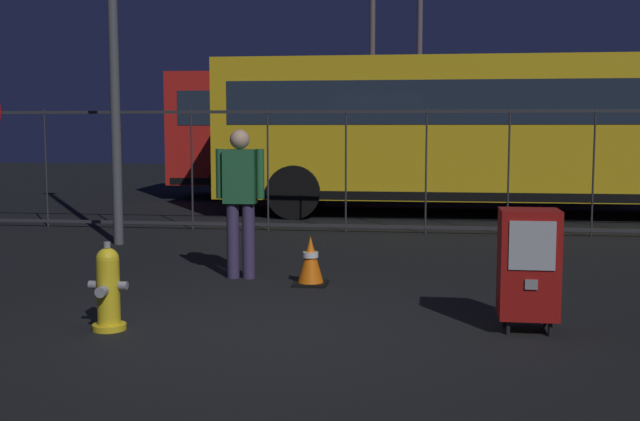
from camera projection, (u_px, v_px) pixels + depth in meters
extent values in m
plane|color=black|center=(264.00, 334.00, 6.45)|extent=(60.00, 60.00, 0.00)
cylinder|color=yellow|center=(109.00, 327.00, 6.58)|extent=(0.28, 0.28, 0.05)
cylinder|color=yellow|center=(108.00, 292.00, 6.55)|extent=(0.19, 0.19, 0.55)
sphere|color=yellow|center=(107.00, 259.00, 6.52)|extent=(0.19, 0.19, 0.19)
cylinder|color=gray|center=(107.00, 245.00, 6.51)|extent=(0.06, 0.06, 0.05)
cylinder|color=gray|center=(102.00, 292.00, 6.41)|extent=(0.09, 0.08, 0.09)
cylinder|color=gray|center=(93.00, 285.00, 6.56)|extent=(0.07, 0.07, 0.07)
cylinder|color=gray|center=(123.00, 286.00, 6.53)|extent=(0.07, 0.07, 0.07)
cylinder|color=black|center=(508.00, 328.00, 6.42)|extent=(0.04, 0.04, 0.12)
cylinder|color=black|center=(550.00, 329.00, 6.37)|extent=(0.04, 0.04, 0.12)
cylinder|color=black|center=(505.00, 319.00, 6.69)|extent=(0.04, 0.04, 0.12)
cylinder|color=black|center=(545.00, 321.00, 6.65)|extent=(0.04, 0.04, 0.12)
cube|color=#9E1411|center=(528.00, 264.00, 6.48)|extent=(0.48, 0.40, 0.90)
cube|color=#B2B7BF|center=(532.00, 246.00, 6.26)|extent=(0.36, 0.01, 0.40)
cube|color=gray|center=(531.00, 285.00, 6.29)|extent=(0.10, 0.02, 0.08)
cylinder|color=#382D51|center=(233.00, 241.00, 8.82)|extent=(0.14, 0.14, 0.85)
cylinder|color=#382D51|center=(249.00, 241.00, 8.80)|extent=(0.14, 0.14, 0.85)
cube|color=#1E5933|center=(240.00, 176.00, 8.73)|extent=(0.36, 0.20, 0.60)
sphere|color=tan|center=(240.00, 139.00, 8.69)|extent=(0.22, 0.22, 0.22)
cylinder|color=#1E5933|center=(220.00, 173.00, 8.76)|extent=(0.09, 0.09, 0.55)
cylinder|color=#1E5933|center=(260.00, 174.00, 8.70)|extent=(0.09, 0.09, 0.55)
cube|color=black|center=(311.00, 283.00, 8.47)|extent=(0.36, 0.36, 0.03)
cone|color=orange|center=(311.00, 259.00, 8.44)|extent=(0.28, 0.28, 0.50)
cylinder|color=white|center=(311.00, 255.00, 8.44)|extent=(0.17, 0.17, 0.06)
cube|color=#2D2D33|center=(346.00, 112.00, 12.58)|extent=(18.00, 0.04, 0.05)
cube|color=#2D2D33|center=(346.00, 226.00, 12.78)|extent=(18.00, 0.04, 0.05)
cylinder|color=#2D2D33|center=(46.00, 169.00, 13.38)|extent=(0.03, 0.03, 2.00)
cylinder|color=#2D2D33|center=(118.00, 169.00, 13.21)|extent=(0.03, 0.03, 2.00)
cylinder|color=#2D2D33|center=(192.00, 170.00, 13.03)|extent=(0.03, 0.03, 2.00)
cylinder|color=#2D2D33|center=(268.00, 170.00, 12.86)|extent=(0.03, 0.03, 2.00)
cylinder|color=#2D2D33|center=(346.00, 171.00, 12.68)|extent=(0.03, 0.03, 2.00)
cylinder|color=#2D2D33|center=(426.00, 171.00, 12.51)|extent=(0.03, 0.03, 2.00)
cylinder|color=#2D2D33|center=(508.00, 172.00, 12.33)|extent=(0.03, 0.03, 2.00)
cylinder|color=#2D2D33|center=(593.00, 173.00, 12.16)|extent=(0.03, 0.03, 2.00)
cube|color=gold|center=(491.00, 129.00, 15.23)|extent=(10.52, 2.60, 2.65)
cube|color=#1E2838|center=(491.00, 104.00, 15.18)|extent=(9.89, 2.62, 0.80)
cube|color=black|center=(489.00, 192.00, 15.35)|extent=(10.31, 2.61, 0.16)
cylinder|color=black|center=(294.00, 192.00, 14.58)|extent=(1.00, 0.29, 1.00)
cylinder|color=black|center=(312.00, 183.00, 17.05)|extent=(1.00, 0.29, 1.00)
cube|color=red|center=(391.00, 129.00, 19.02)|extent=(10.60, 2.97, 2.65)
cube|color=#1E2838|center=(391.00, 109.00, 18.97)|extent=(9.97, 2.96, 0.80)
cube|color=black|center=(390.00, 179.00, 19.15)|extent=(10.39, 2.97, 0.16)
cylinder|color=black|center=(555.00, 181.00, 17.57)|extent=(1.01, 0.33, 1.00)
cylinder|color=black|center=(535.00, 175.00, 20.05)|extent=(1.01, 0.33, 1.00)
cylinder|color=black|center=(232.00, 179.00, 18.24)|extent=(1.01, 0.33, 1.00)
cylinder|color=black|center=(251.00, 173.00, 20.72)|extent=(1.01, 0.33, 1.00)
cylinder|color=#4C4F54|center=(372.00, 71.00, 19.16)|extent=(0.14, 0.14, 6.13)
cylinder|color=#4C4F54|center=(419.00, 53.00, 19.13)|extent=(0.14, 0.14, 7.03)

